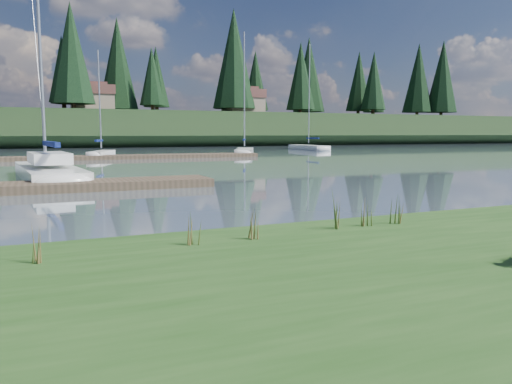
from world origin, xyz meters
name	(u,v)px	position (x,y,z in m)	size (l,w,h in m)	color
ground	(67,160)	(0.00, 30.00, 0.00)	(200.00, 200.00, 0.00)	slate
bank	(302,349)	(0.00, -6.00, 0.17)	(60.00, 9.00, 0.35)	#2A4F1D
ridge	(51,130)	(0.00, 73.00, 2.50)	(200.00, 20.00, 5.00)	black
sailboat_main	(46,169)	(-1.67, 14.47, 0.42)	(2.97, 10.49, 14.73)	white
dock_far	(95,157)	(2.00, 30.00, 0.15)	(26.00, 2.20, 0.30)	#4C3D2C
sailboat_bg_2	(103,153)	(2.90, 32.72, 0.34)	(2.97, 5.58, 8.62)	white
sailboat_bg_4	(245,151)	(15.82, 33.79, 0.33)	(4.47, 7.49, 11.18)	white
sailboat_bg_5	(306,147)	(27.50, 43.00, 0.32)	(2.17, 8.79, 12.37)	white
weed_0	(195,227)	(0.10, -2.52, 0.61)	(0.17, 0.14, 0.61)	#475B23
weed_1	(255,226)	(1.06, -2.55, 0.56)	(0.17, 0.14, 0.51)	#475B23
weed_2	(336,211)	(2.66, -2.34, 0.67)	(0.17, 0.14, 0.76)	#475B23
weed_3	(38,246)	(-2.02, -2.73, 0.56)	(0.17, 0.14, 0.51)	#475B23
weed_4	(364,214)	(3.29, -2.30, 0.56)	(0.17, 0.14, 0.49)	#475B23
weed_5	(397,208)	(3.97, -2.34, 0.64)	(0.17, 0.14, 0.69)	#475B23
mud_lip	(173,250)	(0.00, -1.60, 0.07)	(60.00, 0.50, 0.14)	#33281C
conifer_4	(72,53)	(3.00, 66.00, 13.09)	(6.16, 6.16, 15.10)	#382619
conifer_5	(152,76)	(15.00, 70.00, 10.83)	(3.96, 3.96, 10.35)	#382619
conifer_6	(234,59)	(28.00, 68.00, 13.99)	(7.04, 7.04, 17.00)	#382619
conifer_7	(301,76)	(42.00, 71.00, 12.19)	(5.28, 5.28, 13.20)	#382619
conifer_8	(374,81)	(55.00, 67.00, 11.51)	(4.62, 4.62, 11.77)	#382619
conifer_9	(418,78)	(68.00, 70.00, 12.87)	(5.94, 5.94, 14.62)	#382619
house_1	(92,98)	(6.00, 71.00, 7.31)	(6.30, 5.30, 4.65)	gray
house_2	(243,101)	(30.00, 69.00, 7.31)	(6.30, 5.30, 4.65)	gray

